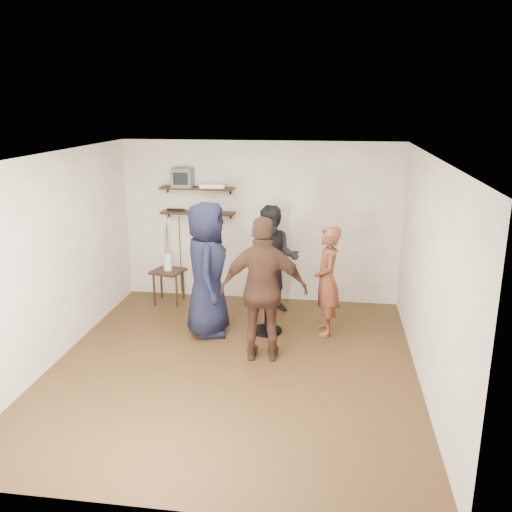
{
  "coord_description": "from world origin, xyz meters",
  "views": [
    {
      "loc": [
        1.14,
        -6.01,
        3.19
      ],
      "look_at": [
        0.23,
        0.4,
        1.33
      ],
      "focal_mm": 38.0,
      "sensor_mm": 36.0,
      "label": 1
    }
  ],
  "objects": [
    {
      "name": "wine_glass_bl",
      "position": [
        0.25,
        1.18,
        1.17
      ],
      "size": [
        0.07,
        0.07,
        0.21
      ],
      "color": "silver",
      "rests_on": "drinks_table"
    },
    {
      "name": "crt_monitor",
      "position": [
        -1.23,
        2.38,
        2.02
      ],
      "size": [
        0.32,
        0.3,
        0.3
      ],
      "primitive_type": "cube",
      "color": "#59595B",
      "rests_on": "shelf_upper"
    },
    {
      "name": "wine_glass_fl",
      "position": [
        0.22,
        1.08,
        1.17
      ],
      "size": [
        0.07,
        0.07,
        0.2
      ],
      "color": "silver",
      "rests_on": "drinks_table"
    },
    {
      "name": "wine_glass_br",
      "position": [
        0.32,
        1.13,
        1.18
      ],
      "size": [
        0.07,
        0.07,
        0.21
      ],
      "color": "silver",
      "rests_on": "drinks_table"
    },
    {
      "name": "radio",
      "position": [
        -0.93,
        2.38,
        1.52
      ],
      "size": [
        0.22,
        0.1,
        0.1
      ],
      "primitive_type": "cube",
      "color": "black",
      "rests_on": "shelf_lower"
    },
    {
      "name": "person_navy",
      "position": [
        -0.53,
        0.97,
        0.95
      ],
      "size": [
        0.76,
        1.02,
        1.9
      ],
      "primitive_type": "imported",
      "rotation": [
        0.0,
        0.0,
        1.75
      ],
      "color": "black",
      "rests_on": "room"
    },
    {
      "name": "drinks_table",
      "position": [
        0.29,
        1.12,
        0.66
      ],
      "size": [
        0.57,
        0.57,
        1.03
      ],
      "color": "black",
      "rests_on": "room"
    },
    {
      "name": "dvd_deck",
      "position": [
        -0.73,
        2.38,
        1.9
      ],
      "size": [
        0.4,
        0.24,
        0.06
      ],
      "primitive_type": "cube",
      "color": "silver",
      "rests_on": "shelf_upper"
    },
    {
      "name": "person_brown",
      "position": [
        0.35,
        0.29,
        0.93
      ],
      "size": [
        1.12,
        0.53,
        1.86
      ],
      "primitive_type": "imported",
      "rotation": [
        0.0,
        0.0,
        3.21
      ],
      "color": "#3F251B",
      "rests_on": "room"
    },
    {
      "name": "wine_glass_fr",
      "position": [
        0.36,
        1.08,
        1.18
      ],
      "size": [
        0.07,
        0.07,
        0.22
      ],
      "color": "silver",
      "rests_on": "drinks_table"
    },
    {
      "name": "room",
      "position": [
        0.0,
        0.0,
        1.3
      ],
      "size": [
        4.58,
        5.08,
        2.68
      ],
      "color": "#3F2614",
      "rests_on": "ground"
    },
    {
      "name": "person_plaid",
      "position": [
        1.12,
        1.21,
        0.78
      ],
      "size": [
        0.43,
        0.6,
        1.55
      ],
      "primitive_type": "imported",
      "rotation": [
        0.0,
        0.0,
        -1.46
      ],
      "color": "#B9152E",
      "rests_on": "room"
    },
    {
      "name": "shelf_upper",
      "position": [
        -1.0,
        2.38,
        1.85
      ],
      "size": [
        1.2,
        0.25,
        0.04
      ],
      "primitive_type": "cube",
      "color": "black",
      "rests_on": "room"
    },
    {
      "name": "power_strip",
      "position": [
        -1.38,
        2.42,
        1.48
      ],
      "size": [
        0.3,
        0.05,
        0.03
      ],
      "primitive_type": "cube",
      "color": "black",
      "rests_on": "shelf_lower"
    },
    {
      "name": "side_table",
      "position": [
        -1.44,
        2.06,
        0.47
      ],
      "size": [
        0.57,
        0.57,
        0.56
      ],
      "rotation": [
        0.0,
        0.0,
        -0.26
      ],
      "color": "black",
      "rests_on": "room"
    },
    {
      "name": "person_dark",
      "position": [
        0.28,
        1.96,
        0.84
      ],
      "size": [
        0.82,
        0.65,
        1.68
      ],
      "primitive_type": "imported",
      "rotation": [
        0.0,
        0.0,
        0.01
      ],
      "color": "black",
      "rests_on": "room"
    },
    {
      "name": "vase_lilies",
      "position": [
        -1.44,
        2.06,
        0.85
      ],
      "size": [
        0.19,
        0.19,
        0.93
      ],
      "rotation": [
        0.0,
        0.0,
        -0.26
      ],
      "color": "white",
      "rests_on": "side_table"
    },
    {
      "name": "shelf_lower",
      "position": [
        -1.0,
        2.38,
        1.45
      ],
      "size": [
        1.2,
        0.25,
        0.04
      ],
      "primitive_type": "cube",
      "color": "black",
      "rests_on": "room"
    }
  ]
}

